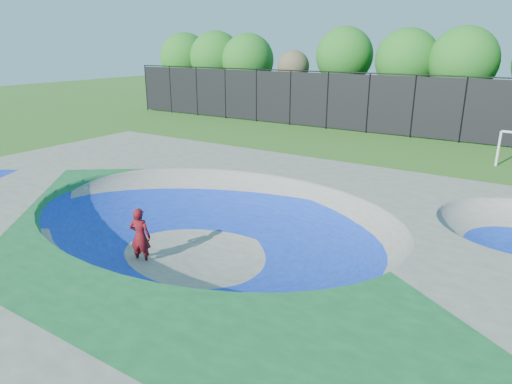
% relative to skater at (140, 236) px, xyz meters
% --- Properties ---
extents(ground, '(120.00, 120.00, 0.00)m').
position_rel_skater_xyz_m(ground, '(1.43, 1.34, -0.83)').
color(ground, '#285918').
rests_on(ground, ground).
extents(skate_deck, '(22.00, 14.00, 1.50)m').
position_rel_skater_xyz_m(skate_deck, '(1.43, 1.34, -0.08)').
color(skate_deck, gray).
rests_on(skate_deck, ground).
extents(skater, '(0.70, 0.58, 1.65)m').
position_rel_skater_xyz_m(skater, '(0.00, 0.00, 0.00)').
color(skater, '#B40E16').
rests_on(skater, ground).
extents(skateboard, '(0.79, 0.55, 0.05)m').
position_rel_skater_xyz_m(skateboard, '(0.00, 0.00, -0.80)').
color(skateboard, black).
rests_on(skateboard, ground).
extents(fence, '(48.09, 0.09, 4.04)m').
position_rel_skater_xyz_m(fence, '(1.43, 22.34, 1.27)').
color(fence, black).
rests_on(fence, ground).
extents(treeline, '(53.30, 7.45, 8.12)m').
position_rel_skater_xyz_m(treeline, '(5.62, 27.04, 4.00)').
color(treeline, '#462C23').
rests_on(treeline, ground).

